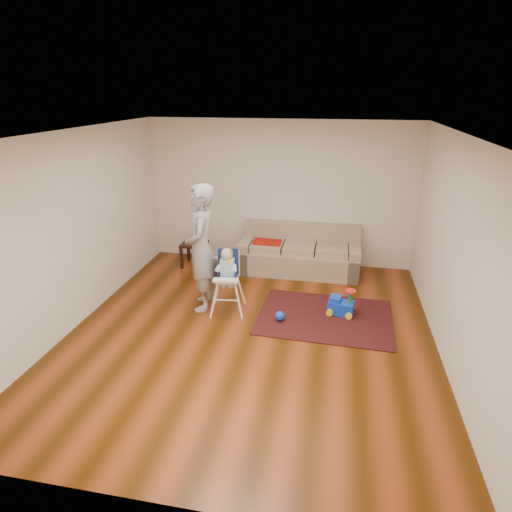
% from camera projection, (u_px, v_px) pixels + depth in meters
% --- Properties ---
extents(ground, '(5.50, 5.50, 0.00)m').
position_uv_depth(ground, '(251.00, 332.00, 6.00)').
color(ground, '#442204').
rests_on(ground, ground).
extents(room_envelope, '(5.04, 5.52, 2.72)m').
position_uv_depth(room_envelope, '(258.00, 193.00, 5.80)').
color(room_envelope, silver).
rests_on(room_envelope, ground).
extents(sofa, '(2.18, 0.91, 0.84)m').
position_uv_depth(sofa, '(299.00, 250.00, 7.87)').
color(sofa, tan).
rests_on(sofa, ground).
extents(side_table, '(0.46, 0.46, 0.46)m').
position_uv_depth(side_table, '(195.00, 254.00, 8.21)').
color(side_table, black).
rests_on(side_table, ground).
extents(area_rug, '(2.01, 1.54, 0.02)m').
position_uv_depth(area_rug, '(325.00, 317.00, 6.39)').
color(area_rug, black).
rests_on(area_rug, ground).
extents(ride_on_toy, '(0.42, 0.33, 0.41)m').
position_uv_depth(ride_on_toy, '(341.00, 301.00, 6.40)').
color(ride_on_toy, blue).
rests_on(ride_on_toy, area_rug).
extents(toy_ball, '(0.14, 0.14, 0.14)m').
position_uv_depth(toy_ball, '(280.00, 316.00, 6.26)').
color(toy_ball, blue).
rests_on(toy_ball, area_rug).
extents(high_chair, '(0.53, 0.53, 1.03)m').
position_uv_depth(high_chair, '(228.00, 281.00, 6.41)').
color(high_chair, white).
rests_on(high_chair, ground).
extents(adult, '(0.62, 0.80, 1.94)m').
position_uv_depth(adult, '(201.00, 248.00, 6.38)').
color(adult, '#98989B').
rests_on(adult, ground).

